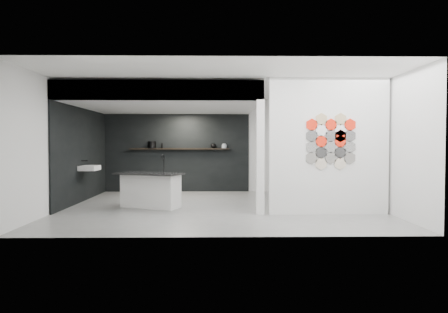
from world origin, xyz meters
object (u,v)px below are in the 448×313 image
kitchen_island (151,190)px  utensil_cup (149,146)px  wall_basin (90,168)px  bottle_dark (162,146)px  kettle (213,146)px  glass_vase (224,146)px  glass_bowl (224,146)px  stockpot (152,145)px  partition_panel (328,146)px

kitchen_island → utensil_cup: (-0.52, 2.95, 0.96)m
wall_basin → bottle_dark: bottle_dark is taller
kettle → utensil_cup: kettle is taller
kettle → glass_vase: 0.32m
bottle_dark → glass_vase: bearing=0.0°
glass_bowl → utensil_cup: 2.25m
kettle → bottle_dark: size_ratio=1.13×
kettle → utensil_cup: size_ratio=1.58×
glass_vase → stockpot: bearing=180.0°
stockpot → partition_panel: bearing=-42.3°
kitchen_island → bottle_dark: (-0.14, 2.95, 0.99)m
partition_panel → utensil_cup: size_ratio=26.48×
partition_panel → stockpot: size_ratio=11.17×
bottle_dark → utensil_cup: bearing=180.0°
kettle → partition_panel: bearing=-57.5°
glass_vase → wall_basin: bearing=-148.7°
stockpot → bottle_dark: size_ratio=1.69×
glass_bowl → utensil_cup: bearing=180.0°
stockpot → bottle_dark: bearing=0.0°
partition_panel → glass_vase: (-2.08, 3.87, -0.01)m
glass_bowl → stockpot: bearing=180.0°
kitchen_island → utensil_cup: bearing=123.1°
glass_vase → kitchen_island: bearing=-120.4°
wall_basin → glass_bowl: bearing=31.3°
kitchen_island → glass_vase: bearing=82.7°
glass_bowl → bottle_dark: (-1.87, 0.00, 0.02)m
wall_basin → stockpot: (1.22, 2.07, 0.57)m
glass_bowl → partition_panel: bearing=-61.8°
glass_bowl → kitchen_island: bearing=-120.4°
stockpot → glass_bowl: 2.17m
glass_bowl → bottle_dark: bottle_dark is taller
glass_bowl → wall_basin: bearing=-148.7°
stockpot → kettle: 1.85m
kettle → stockpot: bearing=-179.3°
partition_panel → stockpot: (-4.25, 3.87, 0.02)m
wall_basin → utensil_cup: (1.14, 2.07, 0.52)m
kettle → bottle_dark: 1.55m
kettle → glass_bowl: 0.32m
stockpot → kettle: bearing=0.0°
bottle_dark → kettle: bearing=0.0°
wall_basin → glass_vase: 4.01m
glass_vase → bottle_dark: bearing=180.0°
wall_basin → bottle_dark: size_ratio=4.05×
stockpot → kitchen_island: bearing=-81.5°
kitchen_island → bottle_dark: bearing=115.8°
glass_bowl → bottle_dark: size_ratio=1.02×
kitchen_island → stockpot: 3.15m
glass_bowl → utensil_cup: size_ratio=1.42×
partition_panel → wall_basin: bearing=161.8°
kitchen_island → stockpot: stockpot is taller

